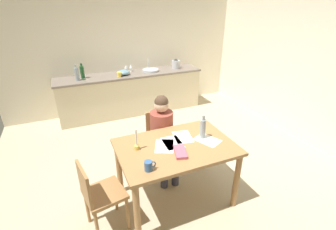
% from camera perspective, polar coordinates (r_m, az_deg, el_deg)
% --- Properties ---
extents(ground_plane, '(5.20, 5.20, 0.04)m').
position_cam_1_polar(ground_plane, '(3.86, 1.20, -12.37)').
color(ground_plane, tan).
extents(wall_back, '(5.20, 0.12, 2.60)m').
position_cam_1_polar(wall_back, '(5.61, -10.09, 14.43)').
color(wall_back, silver).
rests_on(wall_back, ground).
extents(wall_right, '(0.12, 5.20, 2.60)m').
position_cam_1_polar(wall_right, '(4.87, 30.88, 9.57)').
color(wall_right, silver).
rests_on(wall_right, ground).
extents(kitchen_counter, '(3.11, 0.64, 0.90)m').
position_cam_1_polar(kitchen_counter, '(5.50, -8.49, 5.10)').
color(kitchen_counter, beige).
rests_on(kitchen_counter, ground).
extents(dining_table, '(1.36, 0.92, 0.80)m').
position_cam_1_polar(dining_table, '(2.93, 1.85, -9.00)').
color(dining_table, '#9E7042').
rests_on(dining_table, ground).
extents(chair_at_table, '(0.44, 0.44, 0.88)m').
position_cam_1_polar(chair_at_table, '(3.61, -1.83, -5.47)').
color(chair_at_table, '#9E7042').
rests_on(chair_at_table, ground).
extents(person_seated, '(0.36, 0.61, 1.19)m').
position_cam_1_polar(person_seated, '(3.39, -1.17, -4.00)').
color(person_seated, brown).
rests_on(person_seated, ground).
extents(chair_side_empty, '(0.46, 0.46, 0.88)m').
position_cam_1_polar(chair_side_empty, '(2.79, -15.87, -17.31)').
color(chair_side_empty, '#9E7042').
rests_on(chair_side_empty, ground).
extents(coffee_mug, '(0.12, 0.08, 0.10)m').
position_cam_1_polar(coffee_mug, '(2.48, -4.52, -11.74)').
color(coffee_mug, '#33598C').
rests_on(coffee_mug, dining_table).
extents(candlestick, '(0.06, 0.06, 0.26)m').
position_cam_1_polar(candlestick, '(2.79, -7.33, -6.72)').
color(candlestick, gold).
rests_on(candlestick, dining_table).
extents(book_magazine, '(0.19, 0.28, 0.03)m').
position_cam_1_polar(book_magazine, '(2.74, 2.88, -8.55)').
color(book_magazine, '#BC5467').
rests_on(book_magazine, dining_table).
extents(paper_letter, '(0.32, 0.36, 0.00)m').
position_cam_1_polar(paper_letter, '(3.01, 9.17, -5.78)').
color(paper_letter, white).
rests_on(paper_letter, dining_table).
extents(paper_bill, '(0.26, 0.33, 0.00)m').
position_cam_1_polar(paper_bill, '(3.04, 3.47, -5.12)').
color(paper_bill, white).
rests_on(paper_bill, dining_table).
extents(paper_envelope, '(0.23, 0.31, 0.00)m').
position_cam_1_polar(paper_envelope, '(2.93, 1.07, -6.45)').
color(paper_envelope, white).
rests_on(paper_envelope, dining_table).
extents(paper_receipt, '(0.32, 0.36, 0.00)m').
position_cam_1_polar(paper_receipt, '(2.86, -0.83, -7.23)').
color(paper_receipt, white).
rests_on(paper_receipt, dining_table).
extents(wine_bottle_on_table, '(0.07, 0.07, 0.31)m').
position_cam_1_polar(wine_bottle_on_table, '(2.99, 8.13, -3.14)').
color(wine_bottle_on_table, '#8C999E').
rests_on(wine_bottle_on_table, dining_table).
extents(sink_unit, '(0.36, 0.36, 0.24)m').
position_cam_1_polar(sink_unit, '(5.49, -4.11, 10.45)').
color(sink_unit, '#B2B7BC').
rests_on(sink_unit, kitchen_counter).
extents(bottle_oil, '(0.08, 0.08, 0.31)m').
position_cam_1_polar(bottle_oil, '(5.11, -20.53, 9.01)').
color(bottle_oil, '#8C999E').
rests_on(bottle_oil, kitchen_counter).
extents(bottle_vinegar, '(0.08, 0.08, 0.30)m').
position_cam_1_polar(bottle_vinegar, '(5.22, -19.39, 9.47)').
color(bottle_vinegar, '#194C23').
rests_on(bottle_vinegar, kitchen_counter).
extents(mixing_bowl, '(0.24, 0.24, 0.11)m').
position_cam_1_polar(mixing_bowl, '(5.25, -10.29, 9.76)').
color(mixing_bowl, '#668C99').
rests_on(mixing_bowl, kitchen_counter).
extents(stovetop_kettle, '(0.18, 0.18, 0.22)m').
position_cam_1_polar(stovetop_kettle, '(5.69, 1.85, 11.83)').
color(stovetop_kettle, '#B7BABF').
rests_on(stovetop_kettle, kitchen_counter).
extents(wine_glass_near_sink, '(0.07, 0.07, 0.15)m').
position_cam_1_polar(wine_glass_near_sink, '(5.49, -8.67, 11.15)').
color(wine_glass_near_sink, silver).
rests_on(wine_glass_near_sink, kitchen_counter).
extents(wine_glass_by_kettle, '(0.07, 0.07, 0.15)m').
position_cam_1_polar(wine_glass_by_kettle, '(5.46, -9.81, 11.00)').
color(wine_glass_by_kettle, silver).
rests_on(wine_glass_by_kettle, kitchen_counter).
extents(teacup_on_counter, '(0.13, 0.09, 0.10)m').
position_cam_1_polar(teacup_on_counter, '(5.15, -11.33, 9.29)').
color(teacup_on_counter, '#F2CC4C').
rests_on(teacup_on_counter, kitchen_counter).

